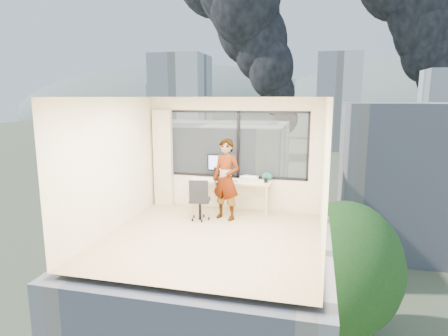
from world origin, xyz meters
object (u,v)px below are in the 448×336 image
(person, at_px, (226,179))
(laptop, at_px, (222,174))
(desk, at_px, (231,196))
(game_console, at_px, (249,178))
(handbag, at_px, (267,176))
(monitor, at_px, (219,166))
(chair, at_px, (200,199))

(person, height_order, laptop, person)
(desk, bearing_deg, game_console, 23.89)
(laptop, distance_m, handbag, 1.02)
(desk, height_order, monitor, monitor)
(desk, xyz_separation_m, chair, (-0.52, -0.69, 0.09))
(person, bearing_deg, game_console, 79.01)
(game_console, bearing_deg, laptop, -146.13)
(chair, distance_m, laptop, 0.88)
(person, relative_size, game_console, 5.19)
(monitor, xyz_separation_m, handbag, (1.11, 0.04, -0.19))
(chair, xyz_separation_m, laptop, (0.32, 0.71, 0.41))
(desk, xyz_separation_m, laptop, (-0.21, 0.02, 0.50))
(desk, relative_size, person, 1.03)
(chair, relative_size, handbag, 3.99)
(chair, relative_size, monitor, 1.63)
(chair, height_order, game_console, chair)
(chair, xyz_separation_m, game_console, (0.91, 0.86, 0.33))
(chair, bearing_deg, laptop, 56.39)
(handbag, bearing_deg, chair, -163.22)
(monitor, distance_m, laptop, 0.23)
(monitor, bearing_deg, person, -58.00)
(chair, bearing_deg, desk, 43.27)
(desk, height_order, game_console, game_console)
(chair, distance_m, monitor, 1.03)
(handbag, bearing_deg, game_console, 165.25)
(person, xyz_separation_m, handbag, (0.79, 0.68, -0.03))
(chair, bearing_deg, game_console, 33.80)
(desk, xyz_separation_m, game_console, (0.39, 0.17, 0.42))
(game_console, bearing_deg, monitor, -158.25)
(person, relative_size, laptop, 4.40)
(game_console, relative_size, handbag, 1.45)
(desk, height_order, handbag, handbag)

